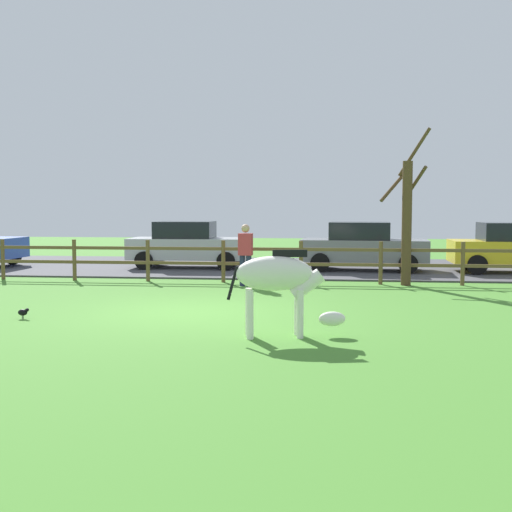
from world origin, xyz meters
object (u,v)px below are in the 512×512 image
(bare_tree, at_px, (407,217))
(crow_on_grass, at_px, (23,312))
(zebra, at_px, (280,280))
(parked_car_silver, at_px, (189,244))
(parked_car_grey, at_px, (363,246))
(visitor_near_fence, at_px, (245,252))

(bare_tree, relative_size, crow_on_grass, 19.56)
(zebra, distance_m, crow_on_grass, 5.09)
(crow_on_grass, bearing_deg, parked_car_silver, 84.10)
(bare_tree, relative_size, parked_car_grey, 1.02)
(parked_car_silver, height_order, parked_car_grey, same)
(parked_car_silver, distance_m, visitor_near_fence, 5.04)
(zebra, relative_size, crow_on_grass, 8.93)
(visitor_near_fence, bearing_deg, crow_on_grass, -123.26)
(bare_tree, bearing_deg, parked_car_grey, 105.59)
(bare_tree, bearing_deg, crow_on_grass, -142.03)
(bare_tree, distance_m, crow_on_grass, 9.99)
(crow_on_grass, relative_size, visitor_near_fence, 0.13)
(bare_tree, distance_m, parked_car_silver, 7.75)
(zebra, height_order, crow_on_grass, zebra)
(bare_tree, height_order, parked_car_silver, bare_tree)
(visitor_near_fence, bearing_deg, parked_car_grey, 51.27)
(bare_tree, xyz_separation_m, parked_car_grey, (-0.95, 3.41, -0.98))
(parked_car_silver, relative_size, visitor_near_fence, 2.46)
(parked_car_grey, bearing_deg, bare_tree, -74.41)
(bare_tree, height_order, visitor_near_fence, bare_tree)
(zebra, bearing_deg, visitor_near_fence, 102.16)
(crow_on_grass, distance_m, visitor_near_fence, 6.45)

